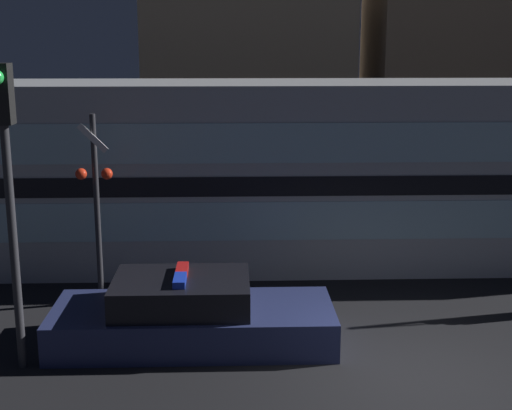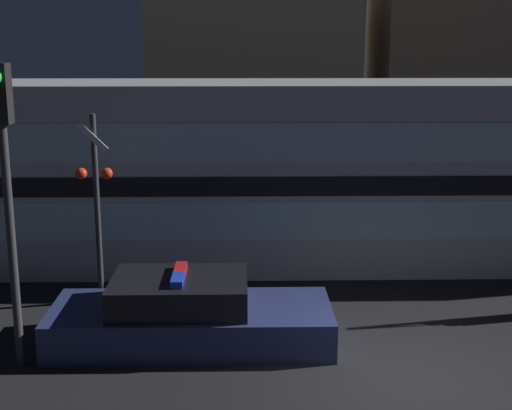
# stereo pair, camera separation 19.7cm
# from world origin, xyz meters

# --- Properties ---
(ground_plane) EXTENTS (120.00, 120.00, 0.00)m
(ground_plane) POSITION_xyz_m (0.00, 0.00, 0.00)
(ground_plane) COLOR black
(train) EXTENTS (19.03, 3.16, 4.21)m
(train) POSITION_xyz_m (-1.09, 6.31, 2.11)
(train) COLOR #B7BABF
(train) RESTS_ON ground_plane
(police_car) EXTENTS (4.85, 1.91, 1.30)m
(police_car) POSITION_xyz_m (-3.47, 1.53, 0.48)
(police_car) COLOR navy
(police_car) RESTS_ON ground_plane
(crossing_signal_far) EXTENTS (0.71, 0.29, 3.78)m
(crossing_signal_far) POSITION_xyz_m (-5.37, 3.53, 2.17)
(crossing_signal_far) COLOR #2D2D33
(crossing_signal_far) RESTS_ON ground_plane
(traffic_light_corner) EXTENTS (0.30, 0.46, 4.81)m
(traffic_light_corner) POSITION_xyz_m (-6.13, 0.67, 3.33)
(traffic_light_corner) COLOR #2D2D33
(traffic_light_corner) RESTS_ON ground_plane
(building_left) EXTENTS (6.60, 6.09, 9.48)m
(building_left) POSITION_xyz_m (-2.18, 14.78, 4.74)
(building_left) COLOR #726656
(building_left) RESTS_ON ground_plane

